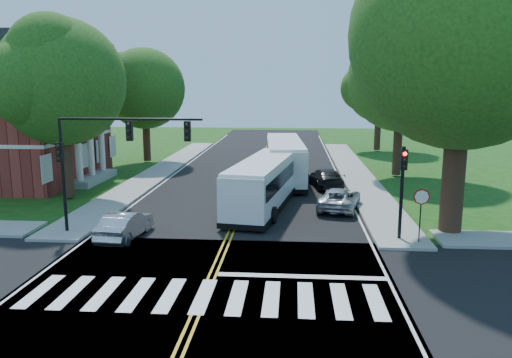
# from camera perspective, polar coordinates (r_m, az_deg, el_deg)

# --- Properties ---
(ground) EXTENTS (140.00, 140.00, 0.00)m
(ground) POSITION_cam_1_polar(r_m,az_deg,el_deg) (18.64, -5.74, -12.58)
(ground) COLOR #104311
(ground) RESTS_ON ground
(road) EXTENTS (14.00, 96.00, 0.01)m
(road) POSITION_cam_1_polar(r_m,az_deg,el_deg) (35.75, -0.74, -1.16)
(road) COLOR black
(road) RESTS_ON ground
(cross_road) EXTENTS (60.00, 12.00, 0.01)m
(cross_road) POSITION_cam_1_polar(r_m,az_deg,el_deg) (18.64, -5.74, -12.56)
(cross_road) COLOR black
(cross_road) RESTS_ON ground
(center_line) EXTENTS (0.36, 70.00, 0.01)m
(center_line) POSITION_cam_1_polar(r_m,az_deg,el_deg) (39.66, -0.23, 0.04)
(center_line) COLOR gold
(center_line) RESTS_ON road
(edge_line_w) EXTENTS (0.12, 70.00, 0.01)m
(edge_line_w) POSITION_cam_1_polar(r_m,az_deg,el_deg) (40.76, -9.81, 0.17)
(edge_line_w) COLOR silver
(edge_line_w) RESTS_ON road
(edge_line_e) EXTENTS (0.12, 70.00, 0.01)m
(edge_line_e) POSITION_cam_1_polar(r_m,az_deg,el_deg) (39.71, 9.60, -0.10)
(edge_line_e) COLOR silver
(edge_line_e) RESTS_ON road
(crosswalk) EXTENTS (12.60, 3.00, 0.01)m
(crosswalk) POSITION_cam_1_polar(r_m,az_deg,el_deg) (18.19, -6.02, -13.15)
(crosswalk) COLOR silver
(crosswalk) RESTS_ON road
(stop_bar) EXTENTS (6.60, 0.40, 0.01)m
(stop_bar) POSITION_cam_1_polar(r_m,az_deg,el_deg) (19.86, 5.27, -11.02)
(stop_bar) COLOR silver
(stop_bar) RESTS_ON road
(sidewalk_nw) EXTENTS (2.60, 40.00, 0.15)m
(sidewalk_nw) POSITION_cam_1_polar(r_m,az_deg,el_deg) (43.98, -10.76, 0.99)
(sidewalk_nw) COLOR gray
(sidewalk_nw) RESTS_ON ground
(sidewalk_ne) EXTENTS (2.60, 40.00, 0.15)m
(sidewalk_ne) POSITION_cam_1_polar(r_m,az_deg,el_deg) (42.80, 11.24, 0.70)
(sidewalk_ne) COLOR gray
(sidewalk_ne) RESTS_ON ground
(tree_ne_big) EXTENTS (10.80, 10.80, 14.91)m
(tree_ne_big) POSITION_cam_1_polar(r_m,az_deg,el_deg) (26.18, 22.68, 14.88)
(tree_ne_big) COLOR #352415
(tree_ne_big) RESTS_ON ground
(tree_west_near) EXTENTS (8.00, 8.00, 11.40)m
(tree_west_near) POSITION_cam_1_polar(r_m,az_deg,el_deg) (34.13, -21.36, 10.28)
(tree_west_near) COLOR #352415
(tree_west_near) RESTS_ON ground
(tree_west_far) EXTENTS (7.60, 7.60, 10.67)m
(tree_west_far) POSITION_cam_1_polar(r_m,az_deg,el_deg) (48.93, -12.62, 10.03)
(tree_west_far) COLOR #352415
(tree_west_far) RESTS_ON ground
(tree_east_mid) EXTENTS (8.40, 8.40, 11.93)m
(tree_east_mid) POSITION_cam_1_polar(r_m,az_deg,el_deg) (41.71, 16.25, 10.98)
(tree_east_mid) COLOR #352415
(tree_east_mid) RESTS_ON ground
(tree_east_far) EXTENTS (7.20, 7.20, 10.34)m
(tree_east_far) POSITION_cam_1_polar(r_m,az_deg,el_deg) (57.62, 13.92, 9.91)
(tree_east_far) COLOR #352415
(tree_east_far) RESTS_ON ground
(signal_nw) EXTENTS (7.15, 0.46, 5.66)m
(signal_nw) POSITION_cam_1_polar(r_m,az_deg,el_deg) (25.12, -16.63, 3.46)
(signal_nw) COLOR black
(signal_nw) RESTS_ON ground
(signal_ne) EXTENTS (0.30, 0.46, 4.40)m
(signal_ne) POSITION_cam_1_polar(r_m,az_deg,el_deg) (24.24, 16.40, -0.16)
(signal_ne) COLOR black
(signal_ne) RESTS_ON ground
(stop_sign) EXTENTS (0.76, 0.08, 2.53)m
(stop_sign) POSITION_cam_1_polar(r_m,az_deg,el_deg) (24.17, 18.36, -2.57)
(stop_sign) COLOR black
(stop_sign) RESTS_ON ground
(bus_lead) EXTENTS (4.21, 11.59, 2.94)m
(bus_lead) POSITION_cam_1_polar(r_m,az_deg,el_deg) (30.17, 0.97, -0.36)
(bus_lead) COLOR white
(bus_lead) RESTS_ON road
(bus_follow) EXTENTS (3.51, 12.26, 3.13)m
(bus_follow) POSITION_cam_1_polar(r_m,az_deg,el_deg) (38.96, 3.29, 2.29)
(bus_follow) COLOR white
(bus_follow) RESTS_ON road
(hatchback) EXTENTS (1.76, 4.17, 1.34)m
(hatchback) POSITION_cam_1_polar(r_m,az_deg,el_deg) (25.04, -14.73, -5.11)
(hatchback) COLOR #ACAFB4
(hatchback) RESTS_ON road
(suv) EXTENTS (3.14, 4.99, 1.29)m
(suv) POSITION_cam_1_polar(r_m,az_deg,el_deg) (30.27, 9.51, -2.23)
(suv) COLOR #B0B2B8
(suv) RESTS_ON road
(dark_sedan) EXTENTS (2.71, 5.03, 1.38)m
(dark_sedan) POSITION_cam_1_polar(r_m,az_deg,el_deg) (36.57, 7.96, 0.12)
(dark_sedan) COLOR black
(dark_sedan) RESTS_ON road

